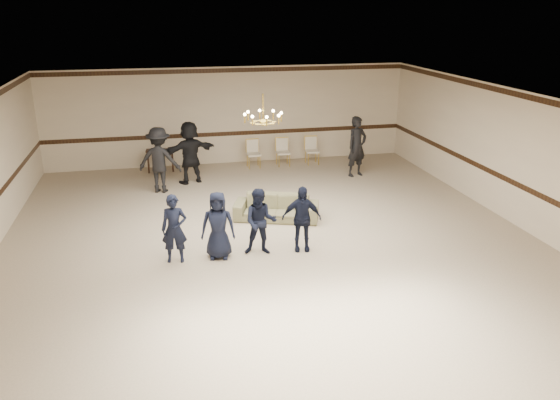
{
  "coord_description": "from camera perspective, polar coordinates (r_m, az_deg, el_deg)",
  "views": [
    {
      "loc": [
        -2.36,
        -11.33,
        5.06
      ],
      "look_at": [
        0.06,
        -0.5,
        1.19
      ],
      "focal_mm": 35.82,
      "sensor_mm": 36.0,
      "label": 1
    }
  ],
  "objects": [
    {
      "name": "console_table",
      "position": [
        18.36,
        -12.11,
        3.97
      ],
      "size": [
        0.88,
        0.43,
        0.72
      ],
      "primitive_type": "cube",
      "rotation": [
        0.0,
        0.0,
        -0.09
      ],
      "color": "black",
      "rests_on": "floor"
    },
    {
      "name": "chandelier",
      "position": [
        12.74,
        -1.74,
        9.36
      ],
      "size": [
        0.94,
        0.94,
        0.89
      ],
      "primitive_type": null,
      "color": "gold",
      "rests_on": "ceiling"
    },
    {
      "name": "adult_left",
      "position": [
        16.15,
        -12.21,
        4.01
      ],
      "size": [
        1.37,
        1.04,
        1.87
      ],
      "primitive_type": "imported",
      "rotation": [
        0.0,
        0.0,
        2.82
      ],
      "color": "black",
      "rests_on": "floor"
    },
    {
      "name": "adult_right",
      "position": [
        17.5,
        7.85,
        5.43
      ],
      "size": [
        0.79,
        0.65,
        1.87
      ],
      "primitive_type": "imported",
      "rotation": [
        0.0,
        0.0,
        0.34
      ],
      "color": "black",
      "rests_on": "floor"
    },
    {
      "name": "room",
      "position": [
        12.08,
        -0.78,
        2.59
      ],
      "size": [
        12.01,
        14.01,
        3.21
      ],
      "color": "#C0AF94",
      "rests_on": "ground"
    },
    {
      "name": "settee",
      "position": [
        13.9,
        -0.37,
        -0.78
      ],
      "size": [
        2.22,
        1.45,
        0.61
      ],
      "primitive_type": "imported",
      "rotation": [
        0.0,
        0.0,
        -0.33
      ],
      "color": "#73714D",
      "rests_on": "floor"
    },
    {
      "name": "adult_mid",
      "position": [
        16.86,
        -9.19,
        4.83
      ],
      "size": [
        1.82,
        1.1,
        1.87
      ],
      "primitive_type": "imported",
      "rotation": [
        0.0,
        0.0,
        3.48
      ],
      "color": "black",
      "rests_on": "floor"
    },
    {
      "name": "banquet_chair_left",
      "position": [
        18.39,
        -2.72,
        4.71
      ],
      "size": [
        0.47,
        0.47,
        0.9
      ],
      "primitive_type": null,
      "rotation": [
        0.0,
        0.0,
        0.09
      ],
      "color": "beige",
      "rests_on": "floor"
    },
    {
      "name": "crown_molding",
      "position": [
        18.57,
        -5.35,
        13.04
      ],
      "size": [
        12.0,
        0.02,
        0.14
      ],
      "primitive_type": "cube",
      "color": "#311D0E",
      "rests_on": "wall_back"
    },
    {
      "name": "boy_a",
      "position": [
        11.67,
        -10.74,
        -2.92
      ],
      "size": [
        0.57,
        0.41,
        1.45
      ],
      "primitive_type": "imported",
      "rotation": [
        0.0,
        0.0,
        -0.13
      ],
      "color": "black",
      "rests_on": "floor"
    },
    {
      "name": "banquet_chair_mid",
      "position": [
        18.58,
        0.33,
        4.88
      ],
      "size": [
        0.46,
        0.46,
        0.9
      ],
      "primitive_type": null,
      "rotation": [
        0.0,
        0.0,
        -0.05
      ],
      "color": "beige",
      "rests_on": "floor"
    },
    {
      "name": "chair_rail",
      "position": [
        18.91,
        -5.15,
        6.77
      ],
      "size": [
        12.0,
        0.02,
        0.14
      ],
      "primitive_type": "cube",
      "color": "#311D0E",
      "rests_on": "wall_back"
    },
    {
      "name": "boy_d",
      "position": [
        12.02,
        2.21,
        -1.91
      ],
      "size": [
        0.9,
        0.49,
        1.45
      ],
      "primitive_type": "imported",
      "rotation": [
        0.0,
        0.0,
        -0.17
      ],
      "color": "black",
      "rests_on": "floor"
    },
    {
      "name": "banquet_chair_right",
      "position": [
        18.83,
        3.31,
        5.04
      ],
      "size": [
        0.47,
        0.47,
        0.9
      ],
      "primitive_type": null,
      "rotation": [
        0.0,
        0.0,
        -0.08
      ],
      "color": "beige",
      "rests_on": "floor"
    },
    {
      "name": "boy_b",
      "position": [
        11.72,
        -6.34,
        -2.59
      ],
      "size": [
        0.78,
        0.58,
        1.45
      ],
      "primitive_type": "imported",
      "rotation": [
        0.0,
        0.0,
        -0.18
      ],
      "color": "black",
      "rests_on": "floor"
    },
    {
      "name": "boy_c",
      "position": [
        11.84,
        -2.01,
        -2.25
      ],
      "size": [
        0.81,
        0.69,
        1.45
      ],
      "primitive_type": "imported",
      "rotation": [
        0.0,
        0.0,
        -0.22
      ],
      "color": "black",
      "rests_on": "floor"
    }
  ]
}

